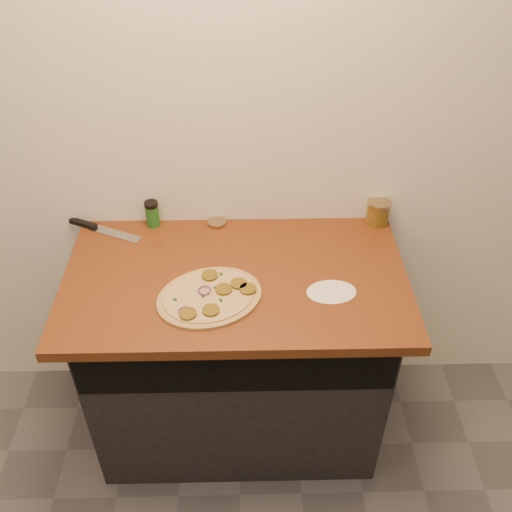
{
  "coord_description": "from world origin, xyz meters",
  "views": [
    {
      "loc": [
        0.04,
        -0.08,
        2.21
      ],
      "look_at": [
        0.07,
        1.46,
        0.95
      ],
      "focal_mm": 40.0,
      "sensor_mm": 36.0,
      "label": 1
    }
  ],
  "objects_px": {
    "chefs_knife": "(98,228)",
    "pizza": "(210,296)",
    "salsa_jar": "(378,212)",
    "spice_shaker": "(152,214)"
  },
  "relations": [
    {
      "from": "salsa_jar",
      "to": "chefs_knife",
      "type": "bearing_deg",
      "value": -178.66
    },
    {
      "from": "chefs_knife",
      "to": "pizza",
      "type": "bearing_deg",
      "value": -41.32
    },
    {
      "from": "salsa_jar",
      "to": "spice_shaker",
      "type": "relative_size",
      "value": 0.92
    },
    {
      "from": "pizza",
      "to": "spice_shaker",
      "type": "bearing_deg",
      "value": 119.51
    },
    {
      "from": "chefs_knife",
      "to": "salsa_jar",
      "type": "bearing_deg",
      "value": 1.34
    },
    {
      "from": "salsa_jar",
      "to": "pizza",
      "type": "bearing_deg",
      "value": -146.52
    },
    {
      "from": "pizza",
      "to": "chefs_knife",
      "type": "relative_size",
      "value": 1.53
    },
    {
      "from": "chefs_knife",
      "to": "salsa_jar",
      "type": "relative_size",
      "value": 3.06
    },
    {
      "from": "chefs_knife",
      "to": "spice_shaker",
      "type": "height_order",
      "value": "spice_shaker"
    },
    {
      "from": "pizza",
      "to": "salsa_jar",
      "type": "xyz_separation_m",
      "value": [
        0.63,
        0.42,
        0.04
      ]
    }
  ]
}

